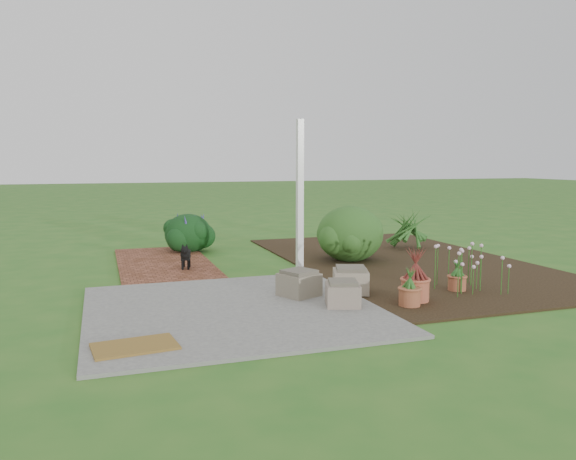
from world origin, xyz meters
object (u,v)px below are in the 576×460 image
object	(u,v)px
black_dog	(186,255)
cream_ceramic_urn	(188,237)
evergreen_shrub	(350,232)
stone_trough_near	(343,295)

from	to	relation	value
black_dog	cream_ceramic_urn	bearing A→B (deg)	93.57
black_dog	cream_ceramic_urn	xyz separation A→B (m)	(0.41, 2.51, -0.05)
evergreen_shrub	black_dog	bearing A→B (deg)	178.85
cream_ceramic_urn	evergreen_shrub	distance (m)	3.66
cream_ceramic_urn	evergreen_shrub	size ratio (longest dim) A/B	0.32
stone_trough_near	black_dog	bearing A→B (deg)	116.36
black_dog	evergreen_shrub	bearing A→B (deg)	11.75
cream_ceramic_urn	evergreen_shrub	world-z (taller)	evergreen_shrub
black_dog	evergreen_shrub	size ratio (longest dim) A/B	0.39
stone_trough_near	evergreen_shrub	distance (m)	3.36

